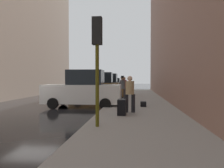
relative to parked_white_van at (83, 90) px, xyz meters
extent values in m
plane|color=black|center=(-2.65, -1.20, -1.03)|extent=(120.00, 120.00, 0.00)
cube|color=gray|center=(3.35, -1.20, -0.96)|extent=(4.00, 40.00, 0.15)
cube|color=silver|center=(-0.05, 0.00, -0.21)|extent=(4.62, 1.90, 1.10)
cube|color=black|center=(0.15, 0.00, 0.77)|extent=(2.09, 1.59, 0.90)
cylinder|color=black|center=(-1.55, 0.90, -0.71)|extent=(0.64, 0.23, 0.64)
cylinder|color=black|center=(-1.53, -0.94, -0.71)|extent=(0.64, 0.23, 0.64)
cylinder|color=black|center=(1.44, 0.94, -0.71)|extent=(0.64, 0.23, 0.64)
cylinder|color=black|center=(1.46, -0.90, -0.71)|extent=(0.64, 0.23, 0.64)
cube|color=brown|center=(-0.05, 5.42, -0.21)|extent=(4.63, 1.93, 1.10)
cube|color=black|center=(0.15, 5.43, 0.77)|extent=(2.10, 1.60, 0.90)
cylinder|color=black|center=(-1.56, 6.32, -0.71)|extent=(0.64, 0.23, 0.64)
cylinder|color=black|center=(-1.52, 4.48, -0.71)|extent=(0.64, 0.23, 0.64)
cylinder|color=black|center=(1.43, 6.37, -0.71)|extent=(0.64, 0.23, 0.64)
cylinder|color=black|center=(1.47, 4.53, -0.71)|extent=(0.64, 0.23, 0.64)
cube|color=black|center=(-0.05, 10.42, -0.21)|extent=(4.63, 1.91, 1.10)
cube|color=black|center=(0.15, 10.42, 0.77)|extent=(2.09, 1.60, 0.90)
cylinder|color=black|center=(-1.53, 11.36, -0.71)|extent=(0.64, 0.23, 0.64)
cylinder|color=black|center=(-1.56, 9.52, -0.71)|extent=(0.64, 0.23, 0.64)
cylinder|color=black|center=(1.46, 11.32, -0.71)|extent=(0.64, 0.23, 0.64)
cylinder|color=black|center=(1.43, 9.48, -0.71)|extent=(0.64, 0.23, 0.64)
cube|color=#193828|center=(-0.05, 16.48, -0.34)|extent=(4.25, 1.97, 0.84)
cube|color=black|center=(0.15, 16.47, 0.41)|extent=(1.94, 1.62, 0.70)
cylinder|color=black|center=(-1.38, 17.44, -0.71)|extent=(0.65, 0.24, 0.64)
cylinder|color=black|center=(-1.44, 15.60, -0.71)|extent=(0.65, 0.24, 0.64)
cylinder|color=black|center=(1.35, 17.36, -0.71)|extent=(0.65, 0.24, 0.64)
cylinder|color=black|center=(1.29, 15.52, -0.71)|extent=(0.65, 0.24, 0.64)
cylinder|color=red|center=(1.80, 1.87, -0.61)|extent=(0.22, 0.22, 0.55)
sphere|color=red|center=(1.80, 1.87, -0.28)|extent=(0.20, 0.20, 0.20)
cylinder|color=red|center=(1.64, 1.87, -0.58)|extent=(0.10, 0.09, 0.09)
cylinder|color=red|center=(1.96, 1.87, -0.58)|extent=(0.10, 0.09, 0.09)
cylinder|color=#514C0F|center=(1.85, -5.78, 0.92)|extent=(0.12, 0.12, 3.60)
cube|color=black|center=(1.85, -5.78, 2.27)|extent=(0.32, 0.24, 0.90)
sphere|color=red|center=(1.85, -5.65, 2.55)|extent=(0.14, 0.14, 0.14)
sphere|color=yellow|center=(1.85, -5.65, 2.27)|extent=(0.14, 0.14, 0.14)
sphere|color=green|center=(1.85, -5.65, 1.99)|extent=(0.14, 0.14, 0.14)
cylinder|color=black|center=(3.02, -2.65, -0.46)|extent=(0.20, 0.20, 0.85)
cylinder|color=black|center=(2.70, -2.69, -0.46)|extent=(0.20, 0.20, 0.85)
cylinder|color=tan|center=(2.86, -2.67, 0.28)|extent=(0.45, 0.45, 0.62)
sphere|color=beige|center=(2.86, -2.67, 0.71)|extent=(0.24, 0.24, 0.24)
cylinder|color=black|center=(2.39, 4.81, -0.46)|extent=(0.22, 0.22, 0.85)
cylinder|color=black|center=(2.09, 4.72, -0.46)|extent=(0.22, 0.22, 0.85)
cylinder|color=#A51E23|center=(2.24, 4.76, 0.28)|extent=(0.50, 0.50, 0.62)
sphere|color=#997051|center=(2.24, 4.76, 0.71)|extent=(0.24, 0.24, 0.24)
cylinder|color=#333338|center=(2.39, 2.58, -0.46)|extent=(0.19, 0.19, 0.85)
cylinder|color=#333338|center=(2.07, 2.59, -0.46)|extent=(0.19, 0.19, 0.85)
cylinder|color=#4C5156|center=(2.23, 2.58, 0.28)|extent=(0.42, 0.42, 0.62)
sphere|color=#997051|center=(2.23, 2.58, 0.71)|extent=(0.24, 0.24, 0.24)
cylinder|color=black|center=(2.23, 2.58, 0.78)|extent=(0.34, 0.34, 0.02)
cylinder|color=black|center=(2.23, 2.58, 0.84)|extent=(0.23, 0.23, 0.11)
cube|color=black|center=(2.53, -3.41, -0.54)|extent=(0.36, 0.56, 0.68)
cylinder|color=#333333|center=(2.53, -3.41, -0.02)|extent=(0.02, 0.02, 0.36)
cube|color=black|center=(3.58, -0.45, -0.74)|extent=(0.32, 0.44, 0.28)
camera|label=1|loc=(3.08, -12.88, 0.71)|focal=35.00mm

